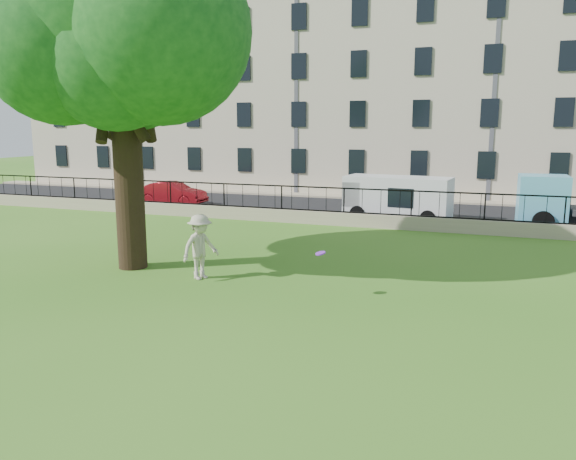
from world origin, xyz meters
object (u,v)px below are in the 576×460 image
at_px(man, 200,247).
at_px(white_van, 397,198).
at_px(red_sedan, 172,193).
at_px(frisbee, 320,253).
at_px(tree, 118,18).

height_order(man, white_van, white_van).
relative_size(red_sedan, white_van, 0.80).
bearing_deg(frisbee, white_van, 90.68).
distance_m(frisbee, white_van, 13.23).
bearing_deg(white_van, frisbee, -83.16).
height_order(man, frisbee, man).
distance_m(tree, frisbee, 9.30).
bearing_deg(man, frisbee, -74.31).
xyz_separation_m(frisbee, white_van, (-0.16, 13.23, -0.15)).
bearing_deg(man, tree, 103.07).
xyz_separation_m(tree, white_van, (6.51, 12.16, -6.55)).
height_order(frisbee, white_van, white_van).
xyz_separation_m(tree, man, (2.84, -0.53, -6.63)).
xyz_separation_m(man, frisbee, (3.83, -0.54, 0.23)).
bearing_deg(frisbee, red_sedan, 132.91).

